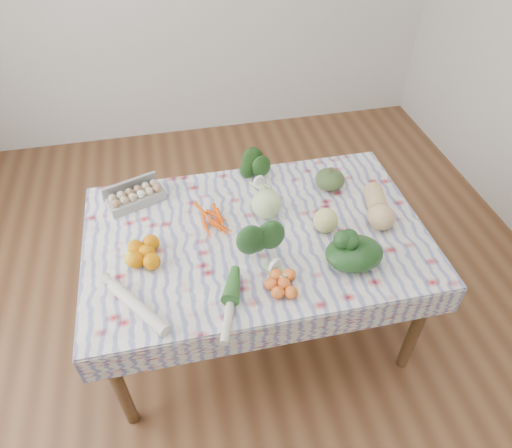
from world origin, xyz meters
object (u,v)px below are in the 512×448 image
egg_carton (136,198)px  butternut_squash (379,206)px  grapefruit (326,221)px  dining_table (256,244)px  cabbage (266,204)px  kabocha_squash (330,179)px

egg_carton → butternut_squash: 1.24m
grapefruit → butternut_squash: bearing=8.4°
dining_table → grapefruit: (0.33, -0.05, 0.14)m
butternut_squash → dining_table: bearing=-168.0°
cabbage → butternut_squash: size_ratio=0.53×
dining_table → egg_carton: bearing=148.5°
egg_carton → cabbage: (0.64, -0.23, 0.04)m
egg_carton → kabocha_squash: bearing=-24.6°
dining_table → butternut_squash: 0.64m
egg_carton → butternut_squash: butternut_squash is taller
kabocha_squash → cabbage: cabbage is taller
dining_table → kabocha_squash: kabocha_squash is taller
dining_table → kabocha_squash: size_ratio=10.03×
kabocha_squash → butternut_squash: bearing=-59.3°
butternut_squash → egg_carton: bearing=176.2°
butternut_squash → kabocha_squash: bearing=133.4°
butternut_squash → grapefruit: size_ratio=2.34×
cabbage → kabocha_squash: bearing=21.1°
kabocha_squash → butternut_squash: (0.16, -0.27, 0.01)m
dining_table → cabbage: (0.08, 0.11, 0.16)m
butternut_squash → grapefruit: (-0.29, -0.04, -0.00)m
egg_carton → butternut_squash: bearing=-36.6°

